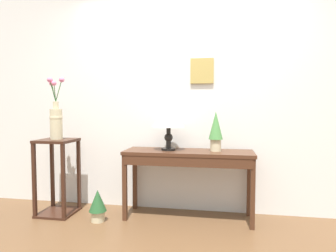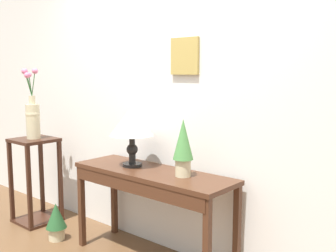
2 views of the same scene
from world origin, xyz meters
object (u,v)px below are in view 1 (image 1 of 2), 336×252
(flower_vase_tall, at_px, (56,119))
(potted_plant_floor, at_px, (98,204))
(console_table, at_px, (188,160))
(pedestal_stand_left, at_px, (57,177))
(potted_plant_on_console, at_px, (216,129))
(table_lamp, at_px, (169,118))

(flower_vase_tall, relative_size, potted_plant_floor, 2.02)
(potted_plant_floor, bearing_deg, console_table, 14.46)
(console_table, distance_m, pedestal_stand_left, 1.48)
(potted_plant_on_console, xyz_separation_m, potted_plant_floor, (-1.21, -0.29, -0.78))
(potted_plant_on_console, xyz_separation_m, pedestal_stand_left, (-1.75, -0.15, -0.55))
(console_table, height_order, potted_plant_on_console, potted_plant_on_console)
(pedestal_stand_left, xyz_separation_m, flower_vase_tall, (0.00, -0.00, 0.65))
(potted_plant_on_console, distance_m, flower_vase_tall, 1.76)
(console_table, height_order, potted_plant_floor, console_table)
(console_table, bearing_deg, potted_plant_floor, -165.54)
(flower_vase_tall, xyz_separation_m, potted_plant_floor, (0.54, -0.13, -0.89))
(potted_plant_floor, bearing_deg, table_lamp, 20.40)
(table_lamp, relative_size, pedestal_stand_left, 0.57)
(potted_plant_on_console, bearing_deg, table_lamp, -177.39)
(console_table, distance_m, flower_vase_tall, 1.53)
(table_lamp, height_order, flower_vase_tall, flower_vase_tall)
(console_table, bearing_deg, table_lamp, 173.29)
(table_lamp, height_order, potted_plant_on_console, table_lamp)
(table_lamp, bearing_deg, potted_plant_floor, -159.60)
(flower_vase_tall, distance_m, potted_plant_floor, 1.05)
(potted_plant_on_console, height_order, potted_plant_floor, potted_plant_on_console)
(potted_plant_floor, bearing_deg, pedestal_stand_left, 166.16)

